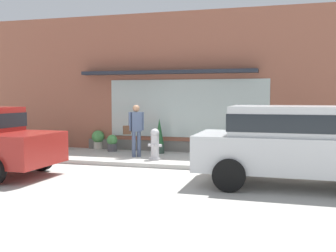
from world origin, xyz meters
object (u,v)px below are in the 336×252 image
at_px(parked_car_silver, 294,141).
at_px(potted_plant_window_center, 319,148).
at_px(potted_plant_corner_tall, 98,139).
at_px(potted_plant_by_entrance, 112,143).
at_px(potted_plant_trailing_edge, 159,137).
at_px(potted_plant_near_hydrant, 237,144).
at_px(potted_plant_window_right, 61,140).
at_px(pedestrian_with_handbag, 136,127).
at_px(fire_hydrant, 155,144).

distance_m(parked_car_silver, potted_plant_window_center, 4.06).
relative_size(parked_car_silver, potted_plant_corner_tall, 6.36).
bearing_deg(potted_plant_corner_tall, potted_plant_by_entrance, -30.43).
bearing_deg(potted_plant_trailing_edge, parked_car_silver, -43.30).
distance_m(parked_car_silver, potted_plant_near_hydrant, 4.46).
bearing_deg(potted_plant_near_hydrant, potted_plant_window_right, -177.88).
bearing_deg(potted_plant_corner_tall, potted_plant_near_hydrant, -2.76).
xyz_separation_m(pedestrian_with_handbag, potted_plant_by_entrance, (-1.24, 0.99, -0.66)).
relative_size(parked_car_silver, potted_plant_window_right, 7.52).
distance_m(parked_car_silver, potted_plant_window_right, 8.84).
relative_size(pedestrian_with_handbag, potted_plant_window_center, 2.59).
bearing_deg(potted_plant_window_right, pedestrian_with_handbag, -16.31).
bearing_deg(pedestrian_with_handbag, potted_plant_window_center, 154.43).
distance_m(potted_plant_trailing_edge, potted_plant_by_entrance, 1.77).
bearing_deg(potted_plant_near_hydrant, potted_plant_window_center, -5.41).
xyz_separation_m(fire_hydrant, potted_plant_window_center, (4.85, 1.30, -0.12)).
height_order(fire_hydrant, potted_plant_trailing_edge, potted_plant_trailing_edge).
bearing_deg(potted_plant_window_right, parked_car_silver, -26.24).
bearing_deg(pedestrian_with_handbag, potted_plant_trailing_edge, -152.70).
relative_size(parked_car_silver, potted_plant_trailing_edge, 3.65).
bearing_deg(potted_plant_trailing_edge, potted_plant_window_right, -179.69).
bearing_deg(potted_plant_window_right, potted_plant_trailing_edge, 0.31).
relative_size(fire_hydrant, potted_plant_window_right, 1.64).
bearing_deg(parked_car_silver, potted_plant_window_right, 155.16).
bearing_deg(potted_plant_by_entrance, parked_car_silver, -33.72).
height_order(potted_plant_by_entrance, potted_plant_near_hydrant, potted_plant_near_hydrant).
bearing_deg(potted_plant_by_entrance, potted_plant_window_right, -178.76).
distance_m(potted_plant_by_entrance, potted_plant_near_hydrant, 4.34).
height_order(fire_hydrant, potted_plant_window_center, fire_hydrant).
bearing_deg(potted_plant_window_right, potted_plant_window_center, -0.02).
relative_size(pedestrian_with_handbag, potted_plant_corner_tall, 2.43).
relative_size(fire_hydrant, potted_plant_trailing_edge, 0.80).
bearing_deg(potted_plant_window_center, potted_plant_corner_tall, 176.36).
distance_m(pedestrian_with_handbag, potted_plant_trailing_edge, 1.16).
relative_size(potted_plant_window_center, potted_plant_near_hydrant, 0.94).
bearing_deg(pedestrian_with_handbag, parked_car_silver, 112.55).
distance_m(parked_car_silver, potted_plant_trailing_edge, 5.73).
height_order(fire_hydrant, potted_plant_by_entrance, fire_hydrant).
bearing_deg(potted_plant_trailing_edge, potted_plant_corner_tall, 169.55).
bearing_deg(fire_hydrant, potted_plant_window_center, 15.01).
bearing_deg(potted_plant_near_hydrant, potted_plant_corner_tall, 177.24).
bearing_deg(potted_plant_near_hydrant, pedestrian_with_handbag, -159.11).
height_order(potted_plant_corner_tall, potted_plant_window_right, potted_plant_corner_tall).
distance_m(pedestrian_with_handbag, potted_plant_near_hydrant, 3.37).
bearing_deg(potted_plant_window_center, pedestrian_with_handbag, -170.42).
bearing_deg(fire_hydrant, potted_plant_window_right, 161.92).
bearing_deg(potted_plant_by_entrance, potted_plant_near_hydrant, 2.52).
bearing_deg(potted_plant_corner_tall, parked_car_silver, -33.37).
xyz_separation_m(fire_hydrant, potted_plant_near_hydrant, (2.35, 1.54, -0.09)).
height_order(potted_plant_window_center, potted_plant_near_hydrant, potted_plant_near_hydrant).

